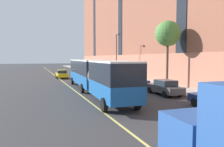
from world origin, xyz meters
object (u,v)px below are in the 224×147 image
city_bus (94,74)px  parked_car_navy_4 (218,99)px  parked_car_white_0 (103,74)px  parked_car_silver_7 (83,69)px  taxi_cab (62,74)px  fire_hydrant (113,75)px  street_lamp (117,52)px  parked_car_champagne_2 (119,77)px  parked_car_red_5 (91,71)px  parked_car_darkgray_1 (165,87)px  parked_car_navy_6 (136,81)px  street_tree_mid_block (168,34)px

city_bus → parked_car_navy_4: bearing=-59.5°
parked_car_white_0 → parked_car_silver_7: size_ratio=1.05×
taxi_cab → fire_hydrant: (9.30, -2.33, -0.29)m
parked_car_white_0 → street_lamp: size_ratio=0.58×
parked_car_champagne_2 → parked_car_silver_7: same height
street_lamp → parked_car_white_0: bearing=126.1°
parked_car_red_5 → parked_car_darkgray_1: bearing=-90.0°
parked_car_silver_7 → fire_hydrant: size_ratio=6.07×
parked_car_silver_7 → taxi_cab: (-7.70, -15.89, -0.00)m
city_bus → parked_car_darkgray_1: size_ratio=4.29×
fire_hydrant → street_lamp: bearing=-86.5°
taxi_cab → parked_car_champagne_2: bearing=-50.2°
taxi_cab → city_bus: bearing=-86.4°
parked_car_white_0 → fire_hydrant: bearing=-28.0°
street_lamp → fire_hydrant: street_lamp is taller
parked_car_navy_6 → street_lamp: size_ratio=0.58×
parked_car_darkgray_1 → parked_car_silver_7: size_ratio=1.08×
parked_car_red_5 → street_lamp: (1.88, -11.66, 4.12)m
city_bus → parked_car_darkgray_1: bearing=-31.5°
parked_car_champagne_2 → parked_car_navy_4: same height
parked_car_champagne_2 → parked_car_red_5: size_ratio=0.96×
parked_car_darkgray_1 → parked_car_champagne_2: (0.12, 12.89, -0.00)m
parked_car_white_0 → parked_car_darkgray_1: bearing=-90.0°
parked_car_navy_4 → parked_car_red_5: same height
taxi_cab → street_tree_mid_block: street_tree_mid_block is taller
street_tree_mid_block → parked_car_navy_6: bearing=144.2°
parked_car_darkgray_1 → taxi_cab: bearing=108.9°
parked_car_darkgray_1 → parked_car_silver_7: (0.17, 37.95, -0.00)m
taxi_cab → parked_car_red_5: bearing=45.6°
parked_car_darkgray_1 → parked_car_red_5: size_ratio=0.99×
parked_car_navy_4 → fire_hydrant: parked_car_navy_4 is taller
parked_car_navy_6 → taxi_cab: same height
parked_car_red_5 → parked_car_navy_6: 23.10m
parked_car_navy_4 → street_tree_mid_block: 13.11m
parked_car_champagne_2 → street_tree_mid_block: (3.14, -8.53, 5.95)m
city_bus → parked_car_silver_7: 34.69m
parked_car_darkgray_1 → fire_hydrant: size_ratio=6.56×
fire_hydrant → street_tree_mid_block: bearing=-84.5°
city_bus → parked_car_white_0: (6.38, 16.77, -1.27)m
parked_car_silver_7 → street_lamp: (1.71, -19.85, 4.12)m
parked_car_red_5 → parked_car_navy_6: bearing=-89.8°
parked_car_navy_4 → taxi_cab: same height
parked_car_navy_4 → street_tree_mid_block: size_ratio=0.54×
parked_car_red_5 → street_lamp: street_lamp is taller
parked_car_red_5 → parked_car_silver_7: (0.17, 8.20, -0.00)m
parked_car_navy_4 → street_tree_mid_block: street_tree_mid_block is taller
street_lamp → parked_car_navy_4: bearing=-94.4°
street_tree_mid_block → city_bus: bearing=-177.3°
parked_car_navy_4 → fire_hydrant: size_ratio=6.16×
parked_car_navy_6 → parked_car_silver_7: 31.30m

